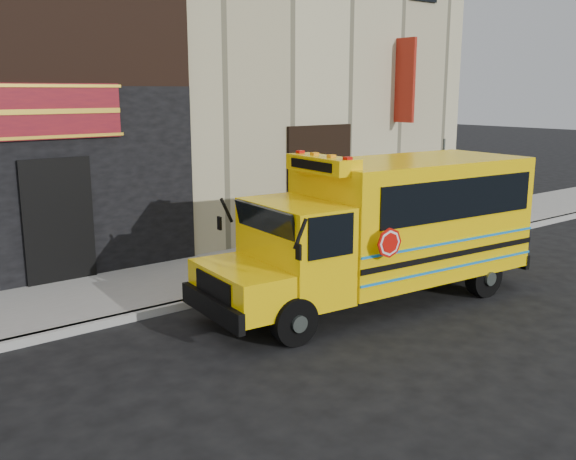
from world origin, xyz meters
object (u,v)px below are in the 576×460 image
(cyclist, at_px, (301,272))
(school_bus, at_px, (388,225))
(bicycle, at_px, (304,296))
(sign_pole, at_px, (442,190))

(cyclist, bearing_deg, school_bus, -99.14)
(bicycle, height_order, cyclist, cyclist)
(school_bus, bearing_deg, sign_pole, 24.90)
(school_bus, relative_size, bicycle, 4.52)
(school_bus, distance_m, sign_pole, 4.39)
(cyclist, bearing_deg, bicycle, -114.28)
(bicycle, bearing_deg, school_bus, -95.96)
(sign_pole, bearing_deg, school_bus, -155.10)
(bicycle, distance_m, cyclist, 0.46)
(sign_pole, relative_size, bicycle, 1.85)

